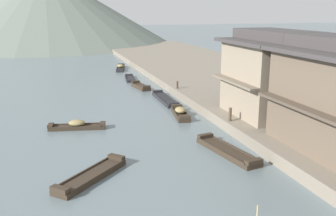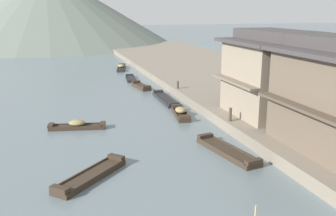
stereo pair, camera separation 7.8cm
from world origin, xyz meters
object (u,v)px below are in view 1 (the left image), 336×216
(boat_moored_second, at_px, (130,79))
(boat_moored_far, at_px, (121,68))
(boat_crossing_west, at_px, (180,113))
(house_waterfront_tall, at_px, (273,74))
(boat_upstream_distant, at_px, (141,87))
(mooring_post_dock_far, at_px, (177,85))
(boat_midriver_drifting, at_px, (77,126))
(boat_moored_nearest, at_px, (165,99))
(mooring_post_dock_mid, at_px, (230,114))
(boat_midriver_upstream, at_px, (91,176))
(boat_moored_third, at_px, (227,151))

(boat_moored_second, relative_size, boat_moored_far, 0.78)
(boat_crossing_west, relative_size, house_waterfront_tall, 0.58)
(boat_upstream_distant, height_order, boat_crossing_west, boat_crossing_west)
(boat_moored_second, distance_m, house_waterfront_tall, 22.28)
(boat_moored_far, xyz_separation_m, mooring_post_dock_far, (2.38, -18.48, 0.85))
(boat_moored_second, height_order, boat_midriver_drifting, boat_midriver_drifting)
(boat_moored_nearest, relative_size, mooring_post_dock_mid, 6.14)
(house_waterfront_tall, height_order, mooring_post_dock_mid, house_waterfront_tall)
(boat_midriver_upstream, bearing_deg, mooring_post_dock_far, 59.04)
(boat_upstream_distant, relative_size, mooring_post_dock_mid, 3.82)
(mooring_post_dock_far, bearing_deg, mooring_post_dock_mid, -90.00)
(boat_moored_third, relative_size, house_waterfront_tall, 0.76)
(boat_upstream_distant, height_order, mooring_post_dock_mid, mooring_post_dock_mid)
(boat_moored_nearest, distance_m, boat_moored_third, 13.91)
(mooring_post_dock_mid, bearing_deg, boat_midriver_drifting, 160.53)
(boat_upstream_distant, relative_size, boat_crossing_west, 0.91)
(house_waterfront_tall, distance_m, mooring_post_dock_far, 11.82)
(boat_midriver_upstream, distance_m, mooring_post_dock_far, 19.61)
(boat_moored_second, distance_m, boat_moored_third, 25.78)
(boat_midriver_drifting, distance_m, mooring_post_dock_far, 13.07)
(house_waterfront_tall, bearing_deg, boat_midriver_drifting, 168.62)
(boat_upstream_distant, bearing_deg, boat_moored_nearest, -82.34)
(boat_moored_nearest, bearing_deg, boat_moored_second, 94.42)
(boat_midriver_upstream, relative_size, house_waterfront_tall, 0.59)
(boat_midriver_upstream, distance_m, boat_crossing_west, 12.58)
(boat_moored_nearest, bearing_deg, boat_moored_far, 91.73)
(boat_moored_third, height_order, boat_midriver_drifting, boat_midriver_drifting)
(boat_moored_third, distance_m, mooring_post_dock_far, 15.81)
(boat_midriver_drifting, relative_size, house_waterfront_tall, 0.59)
(boat_moored_third, bearing_deg, boat_midriver_drifting, 137.33)
(boat_moored_second, height_order, boat_midriver_upstream, boat_midriver_upstream)
(boat_midriver_drifting, bearing_deg, boat_moored_nearest, 37.18)
(boat_moored_second, bearing_deg, boat_midriver_upstream, -105.34)
(boat_moored_far, bearing_deg, mooring_post_dock_far, -82.65)
(boat_upstream_distant, bearing_deg, mooring_post_dock_far, -60.32)
(boat_moored_far, distance_m, house_waterfront_tall, 30.22)
(boat_moored_nearest, height_order, house_waterfront_tall, house_waterfront_tall)
(boat_moored_second, bearing_deg, boat_moored_nearest, -85.58)
(house_waterfront_tall, height_order, mooring_post_dock_far, house_waterfront_tall)
(mooring_post_dock_far, bearing_deg, boat_upstream_distant, 119.68)
(boat_moored_nearest, xyz_separation_m, boat_moored_far, (-0.61, 20.23, 0.10))
(boat_midriver_upstream, relative_size, boat_upstream_distant, 1.12)
(mooring_post_dock_far, bearing_deg, boat_moored_far, 97.35)
(boat_moored_third, bearing_deg, house_waterfront_tall, 39.59)
(boat_crossing_west, bearing_deg, boat_upstream_distant, 92.75)
(boat_moored_second, xyz_separation_m, mooring_post_dock_mid, (2.69, -21.86, 1.09))
(boat_moored_second, relative_size, boat_midriver_upstream, 1.10)
(boat_upstream_distant, bearing_deg, boat_midriver_upstream, -109.19)
(boat_moored_nearest, height_order, boat_moored_second, boat_moored_nearest)
(boat_midriver_upstream, distance_m, house_waterfront_tall, 15.38)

